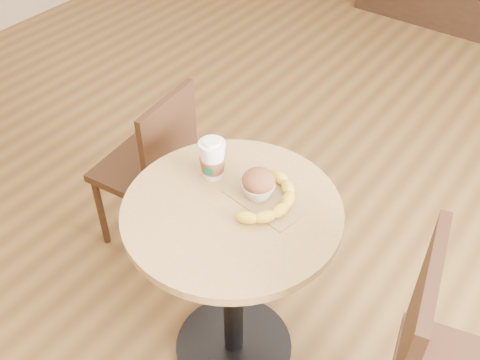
{
  "coord_description": "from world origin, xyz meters",
  "views": [
    {
      "loc": [
        0.66,
        -1.01,
        1.91
      ],
      "look_at": [
        -0.06,
        -0.04,
        0.83
      ],
      "focal_mm": 42.0,
      "sensor_mm": 36.0,
      "label": 1
    }
  ],
  "objects": [
    {
      "name": "coffee_cup",
      "position": [
        -0.2,
        0.0,
        0.81
      ],
      "size": [
        0.08,
        0.08,
        0.14
      ],
      "rotation": [
        0.0,
        0.0,
        0.37
      ],
      "color": "white",
      "rests_on": "cafe_table"
    },
    {
      "name": "banana",
      "position": [
        0.03,
        -0.0,
        0.77
      ],
      "size": [
        0.15,
        0.27,
        0.04
      ],
      "primitive_type": null,
      "rotation": [
        0.0,
        0.0,
        0.01
      ],
      "color": "yellow",
      "rests_on": "kraft_bag"
    },
    {
      "name": "cafe_table",
      "position": [
        -0.06,
        -0.08,
        0.52
      ],
      "size": [
        0.66,
        0.66,
        0.75
      ],
      "color": "black",
      "rests_on": "ground"
    },
    {
      "name": "muffin",
      "position": [
        -0.03,
        0.01,
        0.8
      ],
      "size": [
        0.1,
        0.1,
        0.09
      ],
      "color": "silver",
      "rests_on": "kraft_bag"
    },
    {
      "name": "chair_left",
      "position": [
        -0.67,
        0.19,
        0.43
      ],
      "size": [
        0.38,
        0.38,
        0.78
      ],
      "rotation": [
        0.0,
        0.0,
        -1.47
      ],
      "color": "#362013",
      "rests_on": "ground"
    },
    {
      "name": "kraft_bag",
      "position": [
        0.01,
        0.03,
        0.75
      ],
      "size": [
        0.27,
        0.22,
        0.0
      ],
      "primitive_type": "cube",
      "rotation": [
        0.0,
        0.0,
        -0.16
      ],
      "color": "#9A7B4A",
      "rests_on": "cafe_table"
    }
  ]
}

